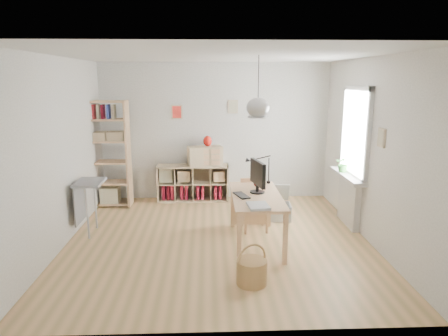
{
  "coord_description": "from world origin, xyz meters",
  "views": [
    {
      "loc": [
        -0.13,
        -5.66,
        2.39
      ],
      "look_at": [
        0.1,
        0.3,
        1.05
      ],
      "focal_mm": 32.0,
      "sensor_mm": 36.0,
      "label": 1
    }
  ],
  "objects_px": {
    "cube_shelf": "(192,185)",
    "drawer_chest": "(205,156)",
    "chair": "(254,201)",
    "storage_chest": "(275,208)",
    "monitor": "(258,175)",
    "desk": "(256,201)",
    "tall_bookshelf": "(107,150)"
  },
  "relations": [
    {
      "from": "monitor",
      "to": "drawer_chest",
      "type": "height_order",
      "value": "monitor"
    },
    {
      "from": "tall_bookshelf",
      "to": "chair",
      "type": "bearing_deg",
      "value": -27.21
    },
    {
      "from": "cube_shelf",
      "to": "drawer_chest",
      "type": "relative_size",
      "value": 2.12
    },
    {
      "from": "desk",
      "to": "drawer_chest",
      "type": "distance_m",
      "value": 2.33
    },
    {
      "from": "desk",
      "to": "chair",
      "type": "height_order",
      "value": "chair"
    },
    {
      "from": "monitor",
      "to": "chair",
      "type": "bearing_deg",
      "value": 76.58
    },
    {
      "from": "chair",
      "to": "storage_chest",
      "type": "height_order",
      "value": "chair"
    },
    {
      "from": "chair",
      "to": "monitor",
      "type": "bearing_deg",
      "value": -95.67
    },
    {
      "from": "chair",
      "to": "storage_chest",
      "type": "relative_size",
      "value": 1.29
    },
    {
      "from": "tall_bookshelf",
      "to": "chair",
      "type": "relative_size",
      "value": 2.44
    },
    {
      "from": "cube_shelf",
      "to": "drawer_chest",
      "type": "height_order",
      "value": "drawer_chest"
    },
    {
      "from": "tall_bookshelf",
      "to": "monitor",
      "type": "relative_size",
      "value": 3.68
    },
    {
      "from": "desk",
      "to": "monitor",
      "type": "relative_size",
      "value": 2.76
    },
    {
      "from": "desk",
      "to": "monitor",
      "type": "bearing_deg",
      "value": 75.87
    },
    {
      "from": "chair",
      "to": "storage_chest",
      "type": "xyz_separation_m",
      "value": [
        0.44,
        0.49,
        -0.28
      ]
    },
    {
      "from": "desk",
      "to": "chair",
      "type": "distance_m",
      "value": 0.63
    },
    {
      "from": "desk",
      "to": "tall_bookshelf",
      "type": "bearing_deg",
      "value": 142.99
    },
    {
      "from": "desk",
      "to": "monitor",
      "type": "height_order",
      "value": "monitor"
    },
    {
      "from": "storage_chest",
      "to": "drawer_chest",
      "type": "xyz_separation_m",
      "value": [
        -1.23,
        1.1,
        0.73
      ]
    },
    {
      "from": "desk",
      "to": "cube_shelf",
      "type": "distance_m",
      "value": 2.48
    },
    {
      "from": "tall_bookshelf",
      "to": "monitor",
      "type": "height_order",
      "value": "tall_bookshelf"
    },
    {
      "from": "desk",
      "to": "monitor",
      "type": "distance_m",
      "value": 0.38
    },
    {
      "from": "desk",
      "to": "storage_chest",
      "type": "relative_size",
      "value": 2.36
    },
    {
      "from": "chair",
      "to": "monitor",
      "type": "height_order",
      "value": "monitor"
    },
    {
      "from": "desk",
      "to": "monitor",
      "type": "xyz_separation_m",
      "value": [
        0.03,
        0.11,
        0.36
      ]
    },
    {
      "from": "tall_bookshelf",
      "to": "drawer_chest",
      "type": "relative_size",
      "value": 3.03
    },
    {
      "from": "storage_chest",
      "to": "chair",
      "type": "bearing_deg",
      "value": -126.78
    },
    {
      "from": "desk",
      "to": "chair",
      "type": "xyz_separation_m",
      "value": [
        0.04,
        0.6,
        -0.19
      ]
    },
    {
      "from": "monitor",
      "to": "tall_bookshelf",
      "type": "bearing_deg",
      "value": 132.6
    },
    {
      "from": "desk",
      "to": "tall_bookshelf",
      "type": "distance_m",
      "value": 3.27
    },
    {
      "from": "cube_shelf",
      "to": "tall_bookshelf",
      "type": "bearing_deg",
      "value": -169.81
    },
    {
      "from": "tall_bookshelf",
      "to": "storage_chest",
      "type": "xyz_separation_m",
      "value": [
        3.06,
        -0.86,
        -0.91
      ]
    }
  ]
}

